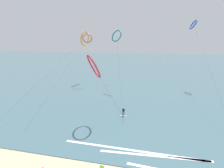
% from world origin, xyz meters
% --- Properties ---
extents(sea_water, '(400.00, 200.00, 0.08)m').
position_xyz_m(sea_water, '(0.00, 105.93, 0.04)').
color(sea_water, '#476B75').
rests_on(sea_water, ground).
extents(surfer_ivory, '(1.40, 0.73, 1.70)m').
position_xyz_m(surfer_ivory, '(2.14, 21.71, 0.82)').
color(surfer_ivory, silver).
rests_on(surfer_ivory, ground).
extents(kite_crimson, '(6.87, 6.48, 12.49)m').
position_xyz_m(kite_crimson, '(-2.52, 17.78, 10.37)').
color(kite_crimson, red).
rests_on(kite_crimson, ground).
extents(kite_coral, '(3.80, 36.84, 16.96)m').
position_xyz_m(kite_coral, '(-14.64, 46.48, 15.29)').
color(kite_coral, '#EA7260').
rests_on(kite_coral, ground).
extents(kite_amber, '(1.78, 46.84, 17.78)m').
position_xyz_m(kite_amber, '(-17.23, 50.80, 15.22)').
color(kite_amber, orange).
rests_on(kite_amber, ground).
extents(kite_teal, '(8.26, 22.78, 17.67)m').
position_xyz_m(kite_teal, '(-4.09, 42.73, 15.89)').
color(kite_teal, teal).
rests_on(kite_teal, ground).
extents(kite_cobalt, '(3.22, 42.19, 20.81)m').
position_xyz_m(kite_cobalt, '(17.72, 51.11, 19.23)').
color(kite_cobalt, '#2647B7').
rests_on(kite_cobalt, ground).
extents(wave_crest_mid, '(14.46, 1.56, 0.12)m').
position_xyz_m(wave_crest_mid, '(8.68, 9.10, 0.06)').
color(wave_crest_mid, white).
rests_on(wave_crest_mid, ground).
extents(wave_crest_far, '(19.86, 0.85, 0.12)m').
position_xyz_m(wave_crest_far, '(5.70, 9.72, 0.06)').
color(wave_crest_far, white).
rests_on(wave_crest_far, ground).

